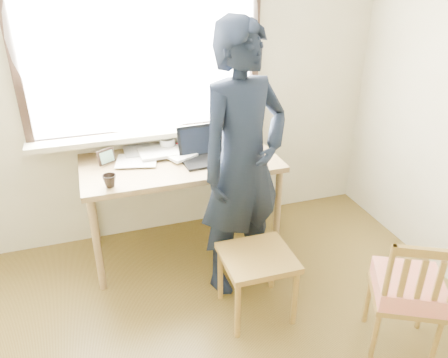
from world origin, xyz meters
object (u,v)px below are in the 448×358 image
object	(u,v)px
desk	(181,170)
mug_dark	(110,181)
side_chair	(408,289)
laptop	(204,152)
work_chair	(257,264)
person	(243,164)
mug_white	(168,145)

from	to	relation	value
desk	mug_dark	xyz separation A→B (m)	(-0.54, -0.27, 0.12)
side_chair	desk	bearing A→B (deg)	125.14
laptop	mug_dark	size ratio (longest dim) A/B	4.02
desk	work_chair	xyz separation A→B (m)	(0.29, -0.87, -0.32)
work_chair	person	size ratio (longest dim) A/B	0.25
mug_white	side_chair	distance (m)	2.00
mug_dark	person	size ratio (longest dim) A/B	0.05
side_chair	person	distance (m)	1.25
mug_white	work_chair	distance (m)	1.23
laptop	person	distance (m)	0.51
mug_dark	side_chair	size ratio (longest dim) A/B	0.11
laptop	person	size ratio (longest dim) A/B	0.20
laptop	side_chair	bearing A→B (deg)	-59.47
mug_white	mug_dark	world-z (taller)	mug_white
mug_white	side_chair	bearing A→B (deg)	-57.50
desk	mug_dark	size ratio (longest dim) A/B	15.87
mug_dark	work_chair	size ratio (longest dim) A/B	0.20
mug_white	side_chair	world-z (taller)	mug_white
desk	laptop	bearing A→B (deg)	-9.08
desk	laptop	size ratio (longest dim) A/B	3.95
mug_white	mug_dark	size ratio (longest dim) A/B	1.31
laptop	side_chair	xyz separation A→B (m)	(0.83, -1.40, -0.41)
mug_dark	work_chair	xyz separation A→B (m)	(0.83, -0.61, -0.44)
side_chair	person	world-z (taller)	person
work_chair	side_chair	bearing A→B (deg)	-37.77
person	work_chair	bearing A→B (deg)	-112.83
desk	person	xyz separation A→B (m)	(0.31, -0.51, 0.23)
desk	laptop	xyz separation A→B (m)	(0.18, -0.03, 0.14)
mug_white	side_chair	xyz separation A→B (m)	(1.05, -1.65, -0.40)
work_chair	mug_dark	bearing A→B (deg)	143.80
mug_white	laptop	bearing A→B (deg)	-48.05
laptop	person	world-z (taller)	person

